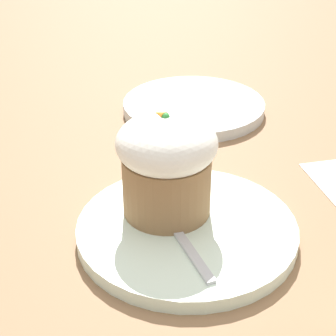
# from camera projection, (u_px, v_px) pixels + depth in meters

# --- Properties ---
(ground_plane) EXTENTS (4.00, 4.00, 0.00)m
(ground_plane) POSITION_uv_depth(u_px,v_px,m) (187.00, 236.00, 0.62)
(ground_plane) COLOR #846042
(dessert_plate) EXTENTS (0.24, 0.24, 0.02)m
(dessert_plate) POSITION_uv_depth(u_px,v_px,m) (187.00, 230.00, 0.61)
(dessert_plate) COLOR silver
(dessert_plate) RESTS_ON ground_plane
(carrot_cake) EXTENTS (0.11, 0.11, 0.12)m
(carrot_cake) POSITION_uv_depth(u_px,v_px,m) (168.00, 163.00, 0.60)
(carrot_cake) COLOR olive
(carrot_cake) RESTS_ON dessert_plate
(spoon) EXTENTS (0.14, 0.07, 0.01)m
(spoon) POSITION_uv_depth(u_px,v_px,m) (173.00, 225.00, 0.60)
(spoon) COLOR #B7B7BC
(spoon) RESTS_ON dessert_plate
(side_plate) EXTENTS (0.23, 0.23, 0.02)m
(side_plate) POSITION_uv_depth(u_px,v_px,m) (194.00, 106.00, 0.90)
(side_plate) COLOR silver
(side_plate) RESTS_ON ground_plane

